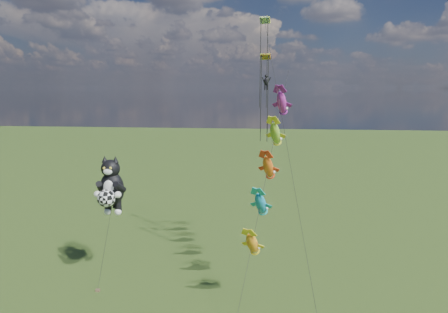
# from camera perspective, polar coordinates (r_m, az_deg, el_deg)

# --- Properties ---
(cat_kite_rig) EXTENTS (2.72, 4.27, 12.42)m
(cat_kite_rig) POSITION_cam_1_polar(r_m,az_deg,el_deg) (37.49, -16.89, -4.41)
(cat_kite_rig) COLOR brown
(cat_kite_rig) RESTS_ON ground
(fish_windsock_rig) EXTENTS (4.85, 15.30, 20.59)m
(fish_windsock_rig) POSITION_cam_1_polar(r_m,az_deg,el_deg) (34.73, 6.76, -1.62)
(fish_windsock_rig) COLOR brown
(fish_windsock_rig) RESTS_ON ground
(parafoil_rig) EXTENTS (5.24, 16.97, 25.68)m
(parafoil_rig) POSITION_cam_1_polar(r_m,az_deg,el_deg) (36.63, 6.62, 11.71)
(parafoil_rig) COLOR brown
(parafoil_rig) RESTS_ON ground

